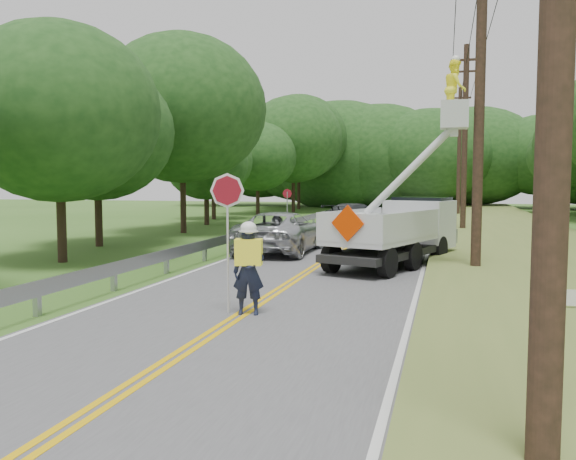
# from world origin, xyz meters

# --- Properties ---
(ground) EXTENTS (140.00, 140.00, 0.00)m
(ground) POSITION_xyz_m (0.00, 0.00, 0.00)
(ground) COLOR #335B1C
(ground) RESTS_ON ground
(road) EXTENTS (7.20, 96.00, 0.03)m
(road) POSITION_xyz_m (0.00, 14.00, 0.01)
(road) COLOR #505053
(road) RESTS_ON ground
(guardrail) EXTENTS (0.18, 48.00, 0.77)m
(guardrail) POSITION_xyz_m (-4.02, 14.91, 0.55)
(guardrail) COLOR #95999D
(guardrail) RESTS_ON ground
(utility_poles) EXTENTS (1.60, 43.30, 10.00)m
(utility_poles) POSITION_xyz_m (5.00, 17.02, 5.27)
(utility_poles) COLOR black
(utility_poles) RESTS_ON ground
(tall_grass_verge) EXTENTS (7.00, 96.00, 0.30)m
(tall_grass_verge) POSITION_xyz_m (7.10, 14.00, 0.15)
(tall_grass_verge) COLOR olive
(tall_grass_verge) RESTS_ON ground
(treeline_left) EXTENTS (10.57, 56.50, 11.46)m
(treeline_left) POSITION_xyz_m (-10.04, 31.27, 6.02)
(treeline_left) COLOR #332319
(treeline_left) RESTS_ON ground
(treeline_horizon) EXTENTS (56.49, 14.74, 12.33)m
(treeline_horizon) POSITION_xyz_m (1.37, 56.14, 5.50)
(treeline_horizon) COLOR #1A3F16
(treeline_horizon) RESTS_ON ground
(flagger) EXTENTS (1.13, 0.55, 2.96)m
(flagger) POSITION_xyz_m (0.13, 2.22, 1.07)
(flagger) COLOR #191E33
(flagger) RESTS_ON road
(bucket_truck) EXTENTS (4.31, 6.72, 6.35)m
(bucket_truck) POSITION_xyz_m (2.87, 10.98, 1.47)
(bucket_truck) COLOR black
(bucket_truck) RESTS_ON road
(suv_silver) EXTENTS (2.68, 5.79, 1.61)m
(suv_silver) POSITION_xyz_m (-2.16, 13.09, 0.82)
(suv_silver) COLOR #B1B3B8
(suv_silver) RESTS_ON road
(suv_darkgrey) EXTENTS (3.79, 5.40, 1.45)m
(suv_darkgrey) POSITION_xyz_m (-1.31, 27.25, 0.75)
(suv_darkgrey) COLOR #35393D
(suv_darkgrey) RESTS_ON road
(stop_sign_permanent) EXTENTS (0.45, 0.29, 2.41)m
(stop_sign_permanent) POSITION_xyz_m (-4.12, 21.46, 1.59)
(stop_sign_permanent) COLOR #95999D
(stop_sign_permanent) RESTS_ON ground
(yard_sign) EXTENTS (0.46, 0.05, 0.66)m
(yard_sign) POSITION_xyz_m (6.48, 3.22, 0.47)
(yard_sign) COLOR white
(yard_sign) RESTS_ON ground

